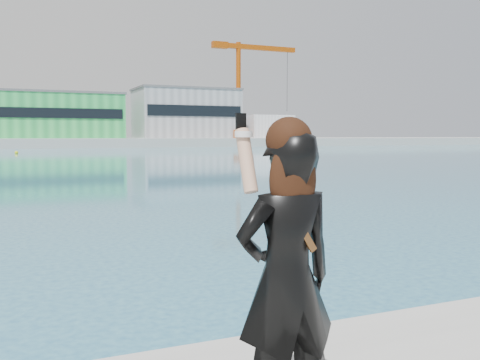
% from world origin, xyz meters
% --- Properties ---
extents(far_quay, '(320.00, 40.00, 2.00)m').
position_xyz_m(far_quay, '(0.00, 130.00, 1.00)').
color(far_quay, '#9E9E99').
rests_on(far_quay, ground).
extents(warehouse_green, '(30.60, 16.36, 10.50)m').
position_xyz_m(warehouse_green, '(8.00, 127.98, 7.26)').
color(warehouse_green, green).
rests_on(warehouse_green, far_quay).
extents(warehouse_grey_right, '(25.50, 15.35, 12.50)m').
position_xyz_m(warehouse_grey_right, '(40.00, 127.98, 8.26)').
color(warehouse_grey_right, gray).
rests_on(warehouse_grey_right, far_quay).
extents(ancillary_shed, '(12.00, 10.00, 6.00)m').
position_xyz_m(ancillary_shed, '(62.00, 126.00, 5.00)').
color(ancillary_shed, silver).
rests_on(ancillary_shed, far_quay).
extents(dock_crane, '(23.00, 4.00, 24.00)m').
position_xyz_m(dock_crane, '(53.20, 122.00, 15.07)').
color(dock_crane, '#CA4F0B').
rests_on(dock_crane, far_quay).
extents(flagpole_right, '(1.28, 0.16, 8.00)m').
position_xyz_m(flagpole_right, '(22.09, 121.00, 6.54)').
color(flagpole_right, silver).
rests_on(flagpole_right, far_quay).
extents(buoy_near, '(0.50, 0.50, 0.50)m').
position_xyz_m(buoy_near, '(-1.03, 79.77, 0.00)').
color(buoy_near, '#DCDD0B').
rests_on(buoy_near, ground).
extents(woman, '(0.67, 0.45, 1.92)m').
position_xyz_m(woman, '(-0.79, -0.45, 1.77)').
color(woman, black).
rests_on(woman, near_quay).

